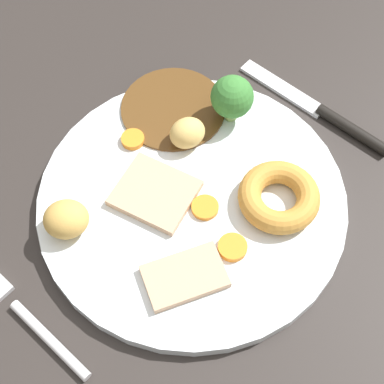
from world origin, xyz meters
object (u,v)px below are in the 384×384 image
(dinner_plate, at_px, (192,201))
(carrot_coin_back, at_px, (208,210))
(fork, at_px, (24,314))
(roast_potato_right, at_px, (187,133))
(broccoli_floret, at_px, (232,97))
(carrot_coin_side, at_px, (133,139))
(meat_slice_main, at_px, (155,193))
(yorkshire_pudding, at_px, (279,197))
(knife, at_px, (326,114))
(roast_potato_left, at_px, (66,219))
(carrot_coin_front, at_px, (234,246))
(meat_slice_under, at_px, (185,276))

(dinner_plate, distance_m, carrot_coin_back, 0.02)
(dinner_plate, relative_size, fork, 1.94)
(roast_potato_right, distance_m, broccoli_floret, 0.06)
(carrot_coin_side, bearing_deg, fork, -161.88)
(meat_slice_main, relative_size, yorkshire_pudding, 0.93)
(dinner_plate, bearing_deg, yorkshire_pudding, -49.95)
(broccoli_floret, bearing_deg, knife, -39.80)
(dinner_plate, relative_size, yorkshire_pudding, 3.84)
(carrot_coin_side, bearing_deg, meat_slice_main, -114.60)
(roast_potato_left, distance_m, carrot_coin_back, 0.13)
(yorkshire_pudding, bearing_deg, dinner_plate, 130.05)
(carrot_coin_front, relative_size, broccoli_floret, 0.51)
(meat_slice_main, distance_m, meat_slice_under, 0.09)
(meat_slice_under, relative_size, yorkshire_pudding, 0.92)
(fork, relative_size, knife, 0.82)
(broccoli_floret, relative_size, knife, 0.29)
(roast_potato_right, bearing_deg, broccoli_floret, -9.81)
(roast_potato_right, bearing_deg, roast_potato_left, 175.79)
(knife, bearing_deg, dinner_plate, 78.26)
(meat_slice_main, height_order, carrot_coin_front, meat_slice_main)
(carrot_coin_side, bearing_deg, roast_potato_left, -164.75)
(carrot_coin_side, xyz_separation_m, broccoli_floret, (0.09, -0.05, 0.03))
(carrot_coin_back, xyz_separation_m, knife, (0.18, -0.01, -0.01))
(carrot_coin_back, height_order, broccoli_floret, broccoli_floret)
(carrot_coin_side, height_order, fork, carrot_coin_side)
(carrot_coin_side, bearing_deg, dinner_plate, -93.54)
(meat_slice_under, distance_m, knife, 0.24)
(roast_potato_right, xyz_separation_m, carrot_coin_side, (-0.04, 0.04, -0.01))
(roast_potato_right, height_order, carrot_coin_side, roast_potato_right)
(carrot_coin_side, height_order, knife, carrot_coin_side)
(yorkshire_pudding, distance_m, knife, 0.13)
(roast_potato_left, bearing_deg, yorkshire_pudding, -38.15)
(carrot_coin_side, bearing_deg, yorkshire_pudding, -72.73)
(roast_potato_left, relative_size, broccoli_floret, 0.78)
(carrot_coin_side, bearing_deg, carrot_coin_back, -93.06)
(roast_potato_left, bearing_deg, carrot_coin_back, -38.34)
(dinner_plate, xyz_separation_m, meat_slice_under, (-0.06, -0.05, 0.01))
(roast_potato_right, height_order, carrot_coin_back, roast_potato_right)
(carrot_coin_back, bearing_deg, carrot_coin_front, -103.80)
(meat_slice_main, bearing_deg, roast_potato_left, 157.91)
(dinner_plate, distance_m, broccoli_floret, 0.11)
(roast_potato_right, relative_size, broccoli_floret, 0.68)
(roast_potato_right, height_order, fork, roast_potato_right)
(yorkshire_pudding, xyz_separation_m, knife, (0.12, 0.04, -0.02))
(roast_potato_right, xyz_separation_m, broccoli_floret, (0.05, -0.01, 0.02))
(carrot_coin_side, relative_size, broccoli_floret, 0.44)
(fork, bearing_deg, carrot_coin_front, -120.20)
(yorkshire_pudding, relative_size, broccoli_floret, 1.45)
(yorkshire_pudding, xyz_separation_m, carrot_coin_front, (-0.06, -0.00, -0.01))
(carrot_coin_front, xyz_separation_m, broccoli_floret, (0.11, 0.10, 0.03))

